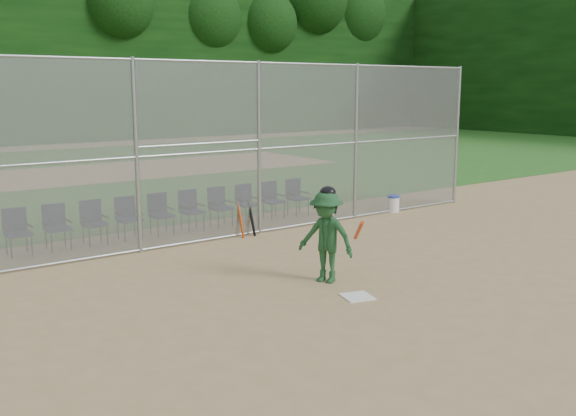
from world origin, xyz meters
TOP-DOWN VIEW (x-y plane):
  - ground at (0.00, 0.00)m, footprint 100.00×100.00m
  - grass_strip at (0.00, 18.00)m, footprint 100.00×100.00m
  - dirt_patch_far at (0.00, 18.00)m, footprint 24.00×24.00m
  - backstop_fence at (0.00, 5.00)m, footprint 16.09×0.09m
  - treeline at (0.00, 20.00)m, footprint 81.00×60.00m
  - home_plate at (-0.32, 0.13)m, footprint 0.58×0.58m
  - batter_at_plate at (-0.19, 1.10)m, footprint 1.12×1.34m
  - water_cooler at (5.45, 5.02)m, footprint 0.37×0.37m
  - spare_bats at (0.59, 4.94)m, footprint 0.36×0.32m
  - chair_0 at (-4.11, 6.24)m, footprint 0.54×0.52m
  - chair_1 at (-3.32, 6.24)m, footprint 0.54×0.52m
  - chair_2 at (-2.52, 6.24)m, footprint 0.54×0.52m
  - chair_3 at (-1.72, 6.24)m, footprint 0.54×0.52m
  - chair_4 at (-0.92, 6.24)m, footprint 0.54×0.52m
  - chair_5 at (-0.12, 6.24)m, footprint 0.54×0.52m
  - chair_6 at (0.68, 6.24)m, footprint 0.54×0.52m
  - chair_7 at (1.47, 6.24)m, footprint 0.54×0.52m
  - chair_8 at (2.27, 6.24)m, footprint 0.54×0.52m
  - chair_9 at (3.07, 6.24)m, footprint 0.54×0.52m

SIDE VIEW (x-z plane):
  - ground at x=0.00m, z-range 0.00..0.00m
  - grass_strip at x=0.00m, z-range 0.01..0.01m
  - dirt_patch_far at x=0.00m, z-range 0.01..0.01m
  - home_plate at x=-0.32m, z-range 0.00..0.02m
  - water_cooler at x=5.45m, z-range 0.00..0.47m
  - spare_bats at x=0.59m, z-range 0.00..0.83m
  - chair_0 at x=-4.11m, z-range 0.00..0.96m
  - chair_1 at x=-3.32m, z-range 0.00..0.96m
  - chair_2 at x=-2.52m, z-range 0.00..0.96m
  - chair_3 at x=-1.72m, z-range 0.00..0.96m
  - chair_4 at x=-0.92m, z-range 0.00..0.96m
  - chair_5 at x=-0.12m, z-range 0.00..0.96m
  - chair_6 at x=0.68m, z-range 0.00..0.96m
  - chair_7 at x=1.47m, z-range 0.00..0.96m
  - chair_8 at x=2.27m, z-range 0.00..0.96m
  - chair_9 at x=3.07m, z-range 0.00..0.96m
  - batter_at_plate at x=-0.19m, z-range -0.03..1.69m
  - backstop_fence at x=0.00m, z-range 0.07..4.07m
  - treeline at x=0.00m, z-range 0.00..11.00m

